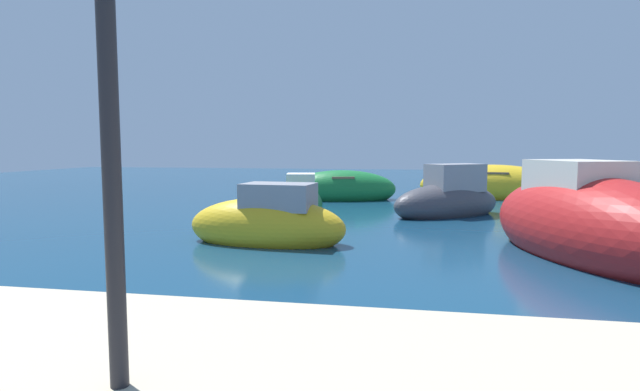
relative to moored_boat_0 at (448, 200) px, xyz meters
The scene contains 6 objects.
moored_boat_0 is the anchor object (origin of this frame).
moored_boat_1 6.66m from the moored_boat_0, 127.77° to the right, with size 3.58×1.66×1.58m.
moored_boat_3 4.43m from the moored_boat_0, 167.76° to the right, with size 1.86×3.27×1.53m.
moored_boat_5 5.51m from the moored_boat_0, 133.81° to the left, with size 4.54×2.62×1.49m.
moored_boat_7 5.97m from the moored_boat_0, 67.65° to the right, with size 3.94×5.92×2.26m.
moored_boat_9 6.04m from the moored_boat_0, 70.18° to the left, with size 5.87×2.46×1.75m.
Camera 1 is at (-7.53, -6.92, 2.08)m, focal length 28.81 mm.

